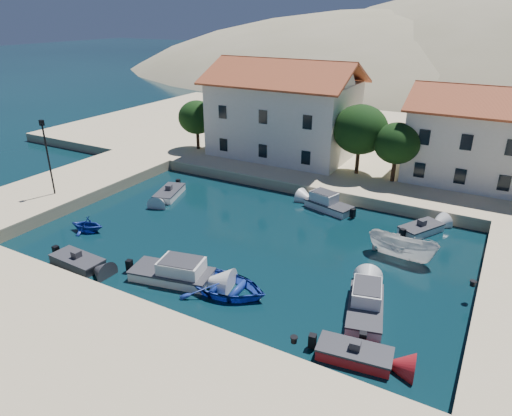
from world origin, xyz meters
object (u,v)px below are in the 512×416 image
Objects in this scene: cabin_cruiser_south at (172,272)px; rowboat_south at (224,291)px; building_left at (284,107)px; building_mid at (472,133)px; boat_east at (401,258)px; lamppost at (47,150)px; cabin_cruiser_east at (365,307)px.

cabin_cruiser_south is 3.56m from rowboat_south.
building_left is 1.40× the size of building_mid.
boat_east is at bearing -96.54° from building_mid.
lamppost is at bearing -144.55° from building_mid.
building_left is at bearing 53.15° from boat_east.
building_left is 22.81m from boat_east.
building_left reaches higher than cabin_cruiser_south.
boat_east reaches higher than rowboat_south.
cabin_cruiser_east is at bearing -4.39° from lamppost.
cabin_cruiser_east reaches higher than rowboat_south.
rowboat_south is at bearing 89.45° from cabin_cruiser_east.
building_left is 18.04m from building_mid.
boat_east is (16.17, -14.95, -5.94)m from building_left.
lamppost is 1.16× the size of cabin_cruiser_south.
boat_east is at bearing -45.04° from rowboat_south.
cabin_cruiser_south is at bearing 87.50° from cabin_cruiser_east.
cabin_cruiser_south is at bearing 94.08° from rowboat_south.
lamppost is 28.53m from boat_east.
cabin_cruiser_south is 1.11× the size of cabin_cruiser_east.
cabin_cruiser_east reaches higher than boat_east.
cabin_cruiser_east is at bearing -79.48° from rowboat_south.
building_mid is at bearing -0.64° from boat_east.
building_mid is 1.69× the size of lamppost.
building_left is 2.74× the size of cabin_cruiser_south.
building_left reaches higher than rowboat_south.
lamppost is at bearing 71.49° from cabin_cruiser_east.
building_mid is at bearing -24.80° from rowboat_south.
building_left is 25.45m from cabin_cruiser_south.
cabin_cruiser_east is (-2.11, -23.10, -4.75)m from building_mid.
boat_east is (0.28, 7.15, -0.48)m from cabin_cruiser_east.
building_mid is 36.21m from lamppost.
cabin_cruiser_south is (4.52, -24.44, -5.46)m from building_left.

